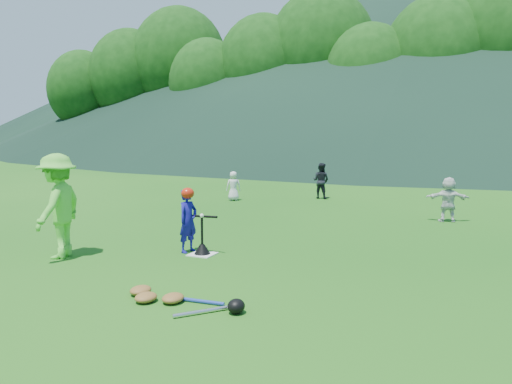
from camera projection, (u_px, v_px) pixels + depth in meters
ground at (202, 255)px, 9.27m from camera, size 120.00×120.00×0.00m
home_plate at (202, 254)px, 9.27m from camera, size 0.45×0.45×0.02m
baseball at (202, 216)px, 9.18m from camera, size 0.08×0.08×0.08m
batter_child at (188, 221)px, 9.42m from camera, size 0.37×0.49×1.21m
adult_coach at (58, 206)px, 8.98m from camera, size 1.00×1.36×1.89m
fielder_a at (233, 186)px, 16.52m from camera, size 0.57×0.51×0.98m
fielder_b at (321, 181)px, 17.02m from camera, size 0.66×0.55×1.22m
fielder_d at (448, 199)px, 12.63m from camera, size 1.11×0.57×1.14m
batting_tee at (202, 248)px, 9.26m from camera, size 0.30×0.30×0.68m
batter_gear at (189, 195)px, 9.36m from camera, size 0.73×0.26×0.57m
equipment_pile at (172, 298)px, 6.66m from camera, size 1.80×0.78×0.19m
outfield_fence at (402, 155)px, 34.67m from camera, size 70.07×0.08×1.33m
tree_line at (418, 55)px, 38.98m from camera, size 70.04×11.40×14.82m
distant_hills at (401, 57)px, 84.94m from camera, size 155.00×140.00×32.00m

